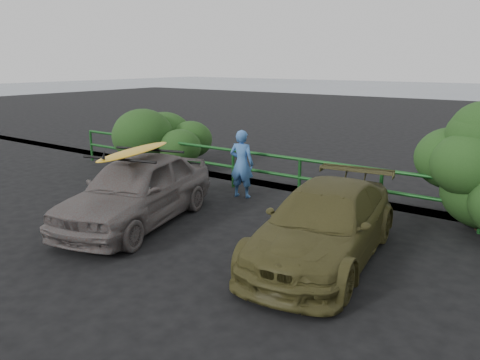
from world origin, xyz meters
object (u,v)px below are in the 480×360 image
Objects in this scene: sedan at (137,190)px; olive_vehicle at (324,224)px; man at (242,164)px; guardrail at (265,173)px; surfboard at (135,151)px.

sedan is 3.98m from olive_vehicle.
olive_vehicle is 2.55× the size of man.
guardrail is at bearing 60.82° from sedan.
guardrail is 3.71m from surfboard.
olive_vehicle is 4.08m from surfboard.
man is at bearing -113.58° from guardrail.
sedan is at bearing -179.36° from olive_vehicle.
sedan reaches higher than olive_vehicle.
surfboard is at bearing 165.23° from sedan.
surfboard is at bearing 65.95° from man.
olive_vehicle is (3.94, 0.58, -0.09)m from sedan.
olive_vehicle is 1.78× the size of surfboard.
man is at bearing 62.95° from sedan.
surfboard is (-0.62, -2.84, 0.68)m from man.
olive_vehicle is at bearing 134.07° from man.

